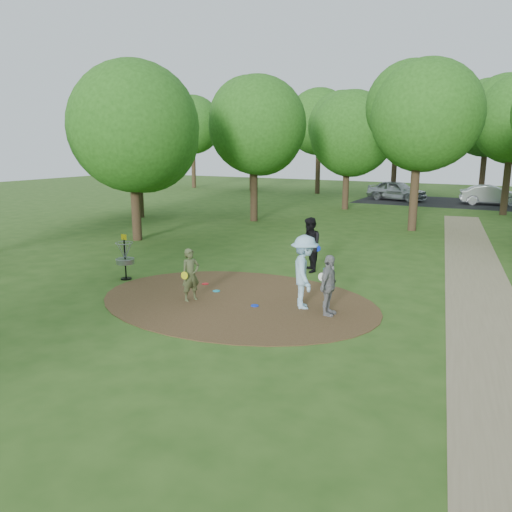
% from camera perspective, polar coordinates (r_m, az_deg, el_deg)
% --- Properties ---
extents(ground, '(100.00, 100.00, 0.00)m').
position_cam_1_polar(ground, '(14.59, -2.24, -5.13)').
color(ground, '#2D5119').
rests_on(ground, ground).
extents(dirt_clearing, '(8.40, 8.40, 0.02)m').
position_cam_1_polar(dirt_clearing, '(14.58, -2.24, -5.09)').
color(dirt_clearing, '#47301C').
rests_on(dirt_clearing, ground).
extents(footpath, '(7.55, 39.89, 0.01)m').
position_cam_1_polar(footpath, '(14.67, 24.76, -6.19)').
color(footpath, '#8C7A5B').
rests_on(footpath, ground).
extents(parking_lot, '(14.00, 8.00, 0.01)m').
position_cam_1_polar(parking_lot, '(42.51, 21.31, 5.73)').
color(parking_lot, black).
rests_on(parking_lot, ground).
extents(player_observer_with_disc, '(0.58, 0.67, 1.55)m').
position_cam_1_polar(player_observer_with_disc, '(14.49, -7.48, -2.16)').
color(player_observer_with_disc, '#566138').
rests_on(player_observer_with_disc, ground).
extents(player_throwing_with_disc, '(1.48, 1.53, 2.05)m').
position_cam_1_polar(player_throwing_with_disc, '(13.74, 5.56, -1.84)').
color(player_throwing_with_disc, '#9CCDE9').
rests_on(player_throwing_with_disc, ground).
extents(player_walking_with_disc, '(1.15, 1.20, 1.95)m').
position_cam_1_polar(player_walking_with_disc, '(17.76, 6.13, 1.28)').
color(player_walking_with_disc, black).
rests_on(player_walking_with_disc, ground).
extents(player_waiting_with_disc, '(0.48, 0.97, 1.65)m').
position_cam_1_polar(player_waiting_with_disc, '(13.25, 8.28, -3.37)').
color(player_waiting_with_disc, gray).
rests_on(player_waiting_with_disc, ground).
extents(disc_ground_cyan, '(0.22, 0.22, 0.02)m').
position_cam_1_polar(disc_ground_cyan, '(15.48, -4.55, -4.00)').
color(disc_ground_cyan, '#19A9CB').
rests_on(disc_ground_cyan, dirt_clearing).
extents(disc_ground_blue, '(0.22, 0.22, 0.02)m').
position_cam_1_polar(disc_ground_blue, '(14.05, -0.16, -5.69)').
color(disc_ground_blue, '#0D2FE9').
rests_on(disc_ground_blue, dirt_clearing).
extents(disc_ground_red, '(0.22, 0.22, 0.02)m').
position_cam_1_polar(disc_ground_red, '(16.29, -5.82, -3.17)').
color(disc_ground_red, red).
rests_on(disc_ground_red, dirt_clearing).
extents(car_left, '(5.06, 2.98, 1.62)m').
position_cam_1_polar(car_left, '(42.58, 15.78, 7.22)').
color(car_left, '#A9ADB0').
rests_on(car_left, ground).
extents(car_right, '(4.69, 2.30, 1.48)m').
position_cam_1_polar(car_right, '(41.84, 25.33, 6.31)').
color(car_right, '#A6A9AE').
rests_on(car_right, ground).
extents(disc_ground_orange, '(0.22, 0.22, 0.02)m').
position_cam_1_polar(disc_ground_orange, '(16.85, -7.23, -2.68)').
color(disc_ground_orange, orange).
rests_on(disc_ground_orange, dirt_clearing).
extents(disc_golf_basket, '(0.63, 0.63, 1.54)m').
position_cam_1_polar(disc_golf_basket, '(17.23, -14.77, 0.23)').
color(disc_golf_basket, black).
rests_on(disc_golf_basket, ground).
extents(tree_ring, '(37.22, 45.34, 8.57)m').
position_cam_1_polar(tree_ring, '(21.85, 10.64, 14.13)').
color(tree_ring, '#332316').
rests_on(tree_ring, ground).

